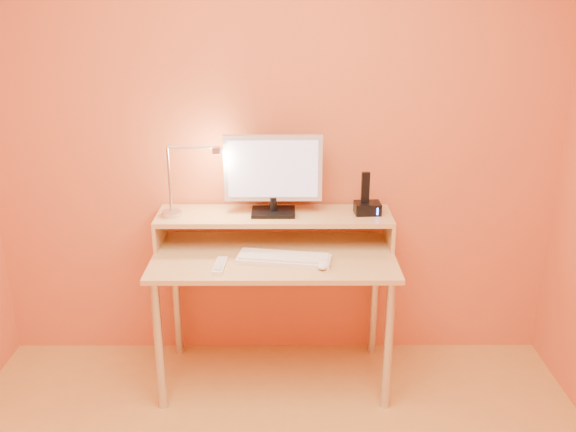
{
  "coord_description": "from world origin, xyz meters",
  "views": [
    {
      "loc": [
        0.06,
        -1.65,
        1.95
      ],
      "look_at": [
        0.07,
        1.13,
        0.94
      ],
      "focal_mm": 38.72,
      "sensor_mm": 36.0,
      "label": 1
    }
  ],
  "objects_px": {
    "phone_dock": "(367,208)",
    "mouse": "(324,264)",
    "lamp_base": "(172,213)",
    "keyboard": "(284,259)",
    "remote_control": "(220,266)",
    "monitor_panel": "(273,168)"
  },
  "relations": [
    {
      "from": "monitor_panel",
      "to": "keyboard",
      "type": "xyz_separation_m",
      "value": [
        0.05,
        -0.25,
        -0.39
      ]
    },
    {
      "from": "lamp_base",
      "to": "keyboard",
      "type": "bearing_deg",
      "value": -19.89
    },
    {
      "from": "keyboard",
      "to": "phone_dock",
      "type": "bearing_deg",
      "value": 38.27
    },
    {
      "from": "monitor_panel",
      "to": "phone_dock",
      "type": "relative_size",
      "value": 3.78
    },
    {
      "from": "remote_control",
      "to": "phone_dock",
      "type": "bearing_deg",
      "value": 26.1
    },
    {
      "from": "keyboard",
      "to": "mouse",
      "type": "relative_size",
      "value": 4.31
    },
    {
      "from": "lamp_base",
      "to": "remote_control",
      "type": "bearing_deg",
      "value": -46.1
    },
    {
      "from": "phone_dock",
      "to": "mouse",
      "type": "distance_m",
      "value": 0.43
    },
    {
      "from": "mouse",
      "to": "remote_control",
      "type": "bearing_deg",
      "value": -159.37
    },
    {
      "from": "mouse",
      "to": "monitor_panel",
      "type": "bearing_deg",
      "value": 148.48
    },
    {
      "from": "lamp_base",
      "to": "phone_dock",
      "type": "xyz_separation_m",
      "value": [
        0.99,
        0.03,
        0.02
      ]
    },
    {
      "from": "phone_dock",
      "to": "remote_control",
      "type": "height_order",
      "value": "phone_dock"
    },
    {
      "from": "lamp_base",
      "to": "mouse",
      "type": "relative_size",
      "value": 0.96
    },
    {
      "from": "monitor_panel",
      "to": "lamp_base",
      "type": "distance_m",
      "value": 0.56
    },
    {
      "from": "mouse",
      "to": "remote_control",
      "type": "height_order",
      "value": "mouse"
    },
    {
      "from": "phone_dock",
      "to": "mouse",
      "type": "bearing_deg",
      "value": -130.35
    },
    {
      "from": "lamp_base",
      "to": "remote_control",
      "type": "distance_m",
      "value": 0.42
    },
    {
      "from": "monitor_panel",
      "to": "keyboard",
      "type": "relative_size",
      "value": 1.09
    },
    {
      "from": "remote_control",
      "to": "monitor_panel",
      "type": "bearing_deg",
      "value": 55.19
    },
    {
      "from": "keyboard",
      "to": "monitor_panel",
      "type": "bearing_deg",
      "value": 111.83
    },
    {
      "from": "mouse",
      "to": "lamp_base",
      "type": "bearing_deg",
      "value": -179.13
    },
    {
      "from": "phone_dock",
      "to": "keyboard",
      "type": "height_order",
      "value": "phone_dock"
    }
  ]
}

